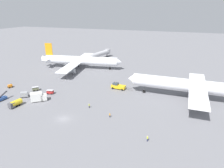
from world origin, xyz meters
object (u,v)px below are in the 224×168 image
at_px(airliner_at_gate_left, 80,61).
at_px(gse_container_dolly_flat, 24,94).
at_px(pushback_tug, 118,86).
at_px(gse_catering_truck_tall, 38,97).
at_px(jet_bridge, 101,53).
at_px(airliner_being_pushed, 193,86).
at_px(gse_fuel_bowser_stubby, 15,103).
at_px(gse_baggage_cart_trailing, 50,92).
at_px(ground_crew_marshaller_foreground, 110,115).
at_px(gse_gpu_cart_small, 10,86).
at_px(gse_belt_loader_portside, 1,98).
at_px(ground_crew_wing_walker_right, 147,138).
at_px(ground_crew_ramp_agent_by_cones, 89,106).
at_px(gse_baggage_cart_near_cluster, 35,89).

relative_size(airliner_at_gate_left, gse_container_dolly_flat, 12.66).
height_order(pushback_tug, gse_container_dolly_flat, pushback_tug).
relative_size(gse_catering_truck_tall, jet_bridge, 0.26).
bearing_deg(airliner_being_pushed, gse_fuel_bowser_stubby, -153.22).
distance_m(gse_container_dolly_flat, gse_baggage_cart_trailing, 9.96).
bearing_deg(gse_fuel_bowser_stubby, ground_crew_marshaller_foreground, 8.44).
bearing_deg(gse_gpu_cart_small, gse_belt_loader_portside, -55.74).
bearing_deg(gse_catering_truck_tall, gse_belt_loader_portside, -161.60).
distance_m(pushback_tug, gse_baggage_cart_trailing, 29.22).
relative_size(gse_belt_loader_portside, ground_crew_wing_walker_right, 2.96).
bearing_deg(gse_container_dolly_flat, gse_belt_loader_portside, -136.17).
relative_size(gse_gpu_cart_small, gse_fuel_bowser_stubby, 0.51).
xyz_separation_m(pushback_tug, gse_gpu_cart_small, (-46.22, -16.17, -0.48)).
bearing_deg(gse_baggage_cart_trailing, ground_crew_marshaller_foreground, -16.80).
relative_size(airliner_being_pushed, ground_crew_ramp_agent_by_cones, 30.92).
bearing_deg(gse_fuel_bowser_stubby, gse_belt_loader_portside, 166.27).
height_order(gse_belt_loader_portside, ground_crew_wing_walker_right, gse_belt_loader_portside).
height_order(airliner_at_gate_left, ground_crew_wing_walker_right, airliner_at_gate_left).
height_order(ground_crew_marshaller_foreground, jet_bridge, jet_bridge).
bearing_deg(airliner_being_pushed, gse_catering_truck_tall, -157.13).
distance_m(airliner_at_gate_left, gse_baggage_cart_near_cluster, 39.08).
height_order(gse_fuel_bowser_stubby, ground_crew_marshaller_foreground, gse_fuel_bowser_stubby).
distance_m(ground_crew_marshaller_foreground, ground_crew_ramp_agent_by_cones, 10.19).
bearing_deg(gse_container_dolly_flat, airliner_at_gate_left, 90.36).
xyz_separation_m(airliner_being_pushed, gse_belt_loader_portside, (-68.95, -27.84, -4.71)).
bearing_deg(gse_belt_loader_portside, pushback_tug, 36.04).
relative_size(ground_crew_marshaller_foreground, ground_crew_ramp_agent_by_cones, 0.94).
height_order(gse_gpu_cart_small, gse_baggage_cart_near_cluster, gse_gpu_cart_small).
xyz_separation_m(gse_gpu_cart_small, ground_crew_wing_walker_right, (66.30, -17.03, 0.09)).
height_order(gse_gpu_cart_small, ground_crew_marshaller_foreground, gse_gpu_cart_small).
height_order(airliner_at_gate_left, airliner_being_pushed, airliner_being_pushed).
relative_size(gse_baggage_cart_near_cluster, gse_baggage_cart_trailing, 1.01).
bearing_deg(ground_crew_marshaller_foreground, gse_belt_loader_portside, -176.22).
relative_size(gse_gpu_cart_small, gse_catering_truck_tall, 0.43).
bearing_deg(airliner_at_gate_left, gse_baggage_cart_near_cluster, -90.61).
bearing_deg(airliner_at_gate_left, ground_crew_wing_walker_right, -47.35).
bearing_deg(ground_crew_marshaller_foreground, gse_baggage_cart_trailing, 163.20).
distance_m(airliner_being_pushed, pushback_tug, 30.98).
bearing_deg(airliner_being_pushed, gse_baggage_cart_near_cluster, -166.79).
bearing_deg(ground_crew_marshaller_foreground, gse_catering_truck_tall, 176.72).
xyz_separation_m(gse_container_dolly_flat, ground_crew_ramp_agent_by_cones, (28.77, 0.89, -0.31)).
bearing_deg(gse_baggage_cart_trailing, gse_catering_truck_tall, -87.16).
bearing_deg(gse_gpu_cart_small, gse_baggage_cart_near_cluster, 5.32).
height_order(gse_catering_truck_tall, jet_bridge, jet_bridge).
distance_m(gse_baggage_cart_trailing, jet_bridge, 67.66).
xyz_separation_m(airliner_at_gate_left, gse_gpu_cart_small, (-13.66, -40.12, -3.90)).
relative_size(gse_gpu_cart_small, gse_belt_loader_portside, 0.52).
bearing_deg(gse_baggage_cart_near_cluster, gse_catering_truck_tall, -43.50).
relative_size(gse_catering_truck_tall, ground_crew_marshaller_foreground, 3.82).
bearing_deg(pushback_tug, airliner_at_gate_left, 143.67).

